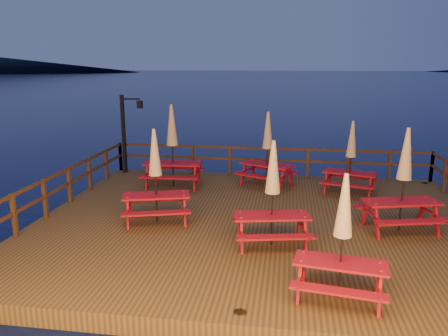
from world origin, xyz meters
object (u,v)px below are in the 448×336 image
Objects in this scene: picnic_table_1 at (172,145)px; lamp_post at (127,127)px; picnic_table_2 at (155,175)px; picnic_table_0 at (342,235)px.

lamp_post is at bearing 140.30° from picnic_table_1.
picnic_table_1 is 3.45m from picnic_table_2.
lamp_post is at bearing 101.39° from picnic_table_2.
picnic_table_0 is at bearing -56.37° from picnic_table_1.
picnic_table_2 is at bearing -84.87° from picnic_table_1.
lamp_post is 5.78m from picnic_table_2.
picnic_table_1 reaches higher than picnic_table_0.
picnic_table_1 reaches higher than picnic_table_2.
picnic_table_2 is (-4.44, 3.30, 0.09)m from picnic_table_0.
picnic_table_2 is (0.46, -3.41, -0.16)m from picnic_table_1.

